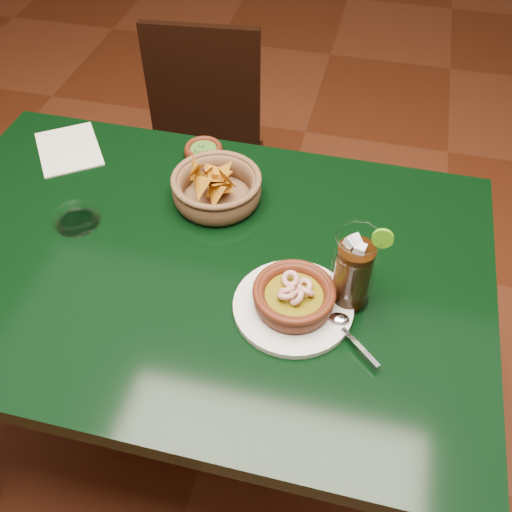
% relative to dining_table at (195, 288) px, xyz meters
% --- Properties ---
extents(ground, '(7.00, 7.00, 0.00)m').
position_rel_dining_table_xyz_m(ground, '(0.00, 0.00, -0.65)').
color(ground, '#471C0C').
rests_on(ground, ground).
extents(dining_table, '(1.20, 0.80, 0.75)m').
position_rel_dining_table_xyz_m(dining_table, '(0.00, 0.00, 0.00)').
color(dining_table, black).
rests_on(dining_table, ground).
extents(dining_chair, '(0.42, 0.42, 0.84)m').
position_rel_dining_table_xyz_m(dining_chair, '(-0.23, 0.70, -0.19)').
color(dining_chair, black).
rests_on(dining_chair, ground).
extents(shrimp_plate, '(0.28, 0.23, 0.07)m').
position_rel_dining_table_xyz_m(shrimp_plate, '(0.23, -0.08, 0.13)').
color(shrimp_plate, silver).
rests_on(shrimp_plate, dining_table).
extents(chip_basket, '(0.23, 0.23, 0.14)m').
position_rel_dining_table_xyz_m(chip_basket, '(0.00, 0.18, 0.13)').
color(chip_basket, brown).
rests_on(chip_basket, dining_table).
extents(guacamole_ramekin, '(0.11, 0.11, 0.04)m').
position_rel_dining_table_xyz_m(guacamole_ramekin, '(-0.07, 0.32, 0.12)').
color(guacamole_ramekin, '#45180B').
rests_on(guacamole_ramekin, dining_table).
extents(cola_drink, '(0.17, 0.17, 0.19)m').
position_rel_dining_table_xyz_m(cola_drink, '(0.32, -0.03, 0.18)').
color(cola_drink, white).
rests_on(cola_drink, dining_table).
extents(glass_ashtray, '(0.11, 0.11, 0.03)m').
position_rel_dining_table_xyz_m(glass_ashtray, '(-0.27, 0.04, 0.11)').
color(glass_ashtray, white).
rests_on(glass_ashtray, dining_table).
extents(paper_menu, '(0.22, 0.23, 0.00)m').
position_rel_dining_table_xyz_m(paper_menu, '(-0.41, 0.27, 0.10)').
color(paper_menu, beige).
rests_on(paper_menu, dining_table).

